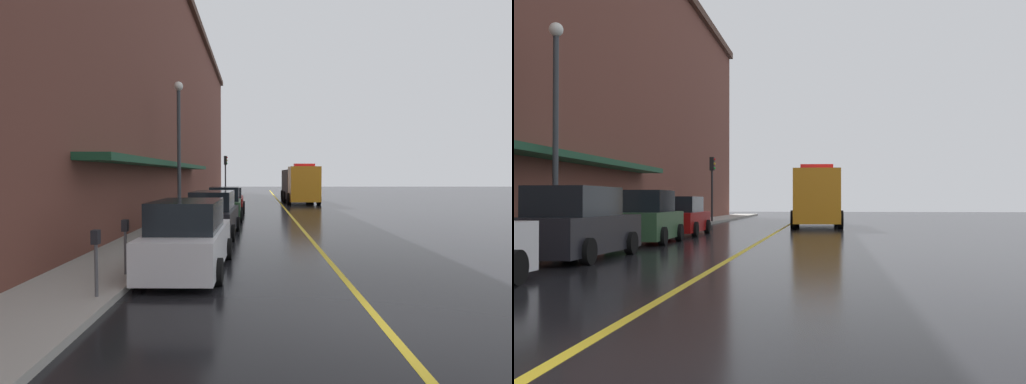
{
  "view_description": "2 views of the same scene",
  "coord_description": "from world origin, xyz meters",
  "views": [
    {
      "loc": [
        -2.18,
        -7.09,
        2.58
      ],
      "look_at": [
        -2.29,
        29.55,
        1.04
      ],
      "focal_mm": 29.61,
      "sensor_mm": 36.0,
      "label": 1
    },
    {
      "loc": [
        2.57,
        -4.92,
        1.51
      ],
      "look_at": [
        -0.01,
        21.71,
        1.89
      ],
      "focal_mm": 43.45,
      "sensor_mm": 36.0,
      "label": 2
    }
  ],
  "objects": [
    {
      "name": "parking_meter_0",
      "position": [
        -5.35,
        3.08,
        1.06
      ],
      "size": [
        0.14,
        0.18,
        1.33
      ],
      "color": "#4C4C51",
      "rests_on": "sidewalk_left"
    },
    {
      "name": "traffic_light_near",
      "position": [
        -5.29,
        35.98,
        3.16
      ],
      "size": [
        0.38,
        0.36,
        4.3
      ],
      "color": "#232326",
      "rests_on": "sidewalk_left"
    },
    {
      "name": "lane_center_stripe",
      "position": [
        0.0,
        25.0,
        0.0
      ],
      "size": [
        0.16,
        70.0,
        0.01
      ],
      "primitive_type": "cube",
      "color": "gold",
      "rests_on": "ground"
    },
    {
      "name": "parking_meter_1",
      "position": [
        -5.35,
        13.17,
        1.06
      ],
      "size": [
        0.14,
        0.18,
        1.33
      ],
      "color": "#4C4C51",
      "rests_on": "sidewalk_left"
    },
    {
      "name": "parked_car_0",
      "position": [
        -3.97,
        4.06,
        0.88
      ],
      "size": [
        2.11,
        4.87,
        1.9
      ],
      "rotation": [
        0.0,
        0.0,
        1.56
      ],
      "color": "silver",
      "rests_on": "ground"
    },
    {
      "name": "parked_car_2",
      "position": [
        -3.92,
        16.59,
        0.87
      ],
      "size": [
        2.07,
        4.16,
        1.88
      ],
      "rotation": [
        0.0,
        0.0,
        1.6
      ],
      "color": "#2D5133",
      "rests_on": "ground"
    },
    {
      "name": "parked_car_3",
      "position": [
        -4.02,
        21.88,
        0.8
      ],
      "size": [
        2.16,
        4.56,
        1.7
      ],
      "rotation": [
        0.0,
        0.0,
        1.59
      ],
      "color": "maroon",
      "rests_on": "ground"
    },
    {
      "name": "parked_car_1",
      "position": [
        -3.97,
        10.6,
        0.87
      ],
      "size": [
        2.11,
        4.81,
        1.88
      ],
      "rotation": [
        0.0,
        0.0,
        1.55
      ],
      "color": "black",
      "rests_on": "ground"
    },
    {
      "name": "brick_building_left",
      "position": [
        -13.23,
        24.0,
        8.15
      ],
      "size": [
        12.83,
        64.0,
        16.28
      ],
      "color": "brown",
      "rests_on": "ground"
    },
    {
      "name": "parking_meter_2",
      "position": [
        -5.35,
        1.2,
        1.06
      ],
      "size": [
        0.14,
        0.18,
        1.33
      ],
      "color": "#4C4C51",
      "rests_on": "sidewalk_left"
    },
    {
      "name": "ground_plane",
      "position": [
        0.0,
        25.0,
        0.0
      ],
      "size": [
        112.0,
        112.0,
        0.0
      ],
      "primitive_type": "plane",
      "color": "black"
    },
    {
      "name": "street_lamp_left",
      "position": [
        -5.95,
        13.61,
        4.4
      ],
      "size": [
        0.44,
        0.44,
        6.94
      ],
      "color": "#33383D",
      "rests_on": "sidewalk_left"
    },
    {
      "name": "utility_truck",
      "position": [
        1.8,
        31.57,
        1.66
      ],
      "size": [
        2.99,
        9.01,
        3.47
      ],
      "rotation": [
        0.0,
        0.0,
        -1.55
      ],
      "color": "orange",
      "rests_on": "ground"
    },
    {
      "name": "sidewalk_left",
      "position": [
        -6.2,
        25.0,
        0.07
      ],
      "size": [
        2.4,
        70.0,
        0.15
      ],
      "primitive_type": "cube",
      "color": "#9E9B93",
      "rests_on": "ground"
    }
  ]
}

